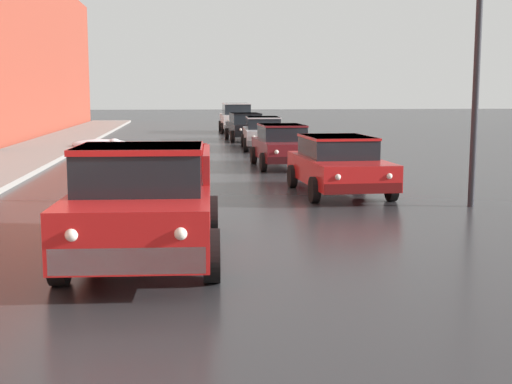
{
  "coord_description": "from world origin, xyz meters",
  "views": [
    {
      "loc": [
        -0.73,
        -1.54,
        2.5
      ],
      "look_at": [
        0.41,
        9.84,
        0.85
      ],
      "focal_mm": 48.91,
      "sensor_mm": 36.0,
      "label": 1
    }
  ],
  "objects": [
    {
      "name": "sedan_red_parked_kerbside_close",
      "position": [
        3.0,
        15.28,
        0.75
      ],
      "size": [
        2.13,
        4.31,
        1.42
      ],
      "color": "red",
      "rests_on": "ground"
    },
    {
      "name": "pickup_truck_red_approaching_near_lane",
      "position": [
        -1.35,
        8.82,
        0.88
      ],
      "size": [
        2.32,
        5.02,
        1.76
      ],
      "color": "red",
      "rests_on": "ground"
    },
    {
      "name": "sedan_maroon_parked_kerbside_mid",
      "position": [
        2.48,
        21.58,
        0.75
      ],
      "size": [
        1.91,
        4.05,
        1.42
      ],
      "color": "maroon",
      "rests_on": "ground"
    },
    {
      "name": "suv_white_at_far_intersection",
      "position": [
        2.39,
        41.76,
        0.99
      ],
      "size": [
        2.03,
        4.47,
        1.82
      ],
      "color": "silver",
      "rests_on": "ground"
    },
    {
      "name": "sedan_silver_parked_far_down_block",
      "position": [
        2.65,
        28.96,
        0.75
      ],
      "size": [
        1.98,
        4.45,
        1.42
      ],
      "color": "#B7B7BC",
      "rests_on": "ground"
    },
    {
      "name": "snow_bank_near_corner_left",
      "position": [
        -4.38,
        29.5,
        0.22
      ],
      "size": [
        2.53,
        1.0,
        0.49
      ],
      "color": "white",
      "rests_on": "ground"
    },
    {
      "name": "sedan_black_queued_behind_truck",
      "position": [
        2.35,
        34.48,
        0.75
      ],
      "size": [
        2.05,
        4.03,
        1.42
      ],
      "color": "black",
      "rests_on": "ground"
    },
    {
      "name": "street_lamp_post",
      "position": [
        5.49,
        13.04,
        3.69
      ],
      "size": [
        0.44,
        0.24,
        6.65
      ],
      "color": "#28282D",
      "rests_on": "ground"
    }
  ]
}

